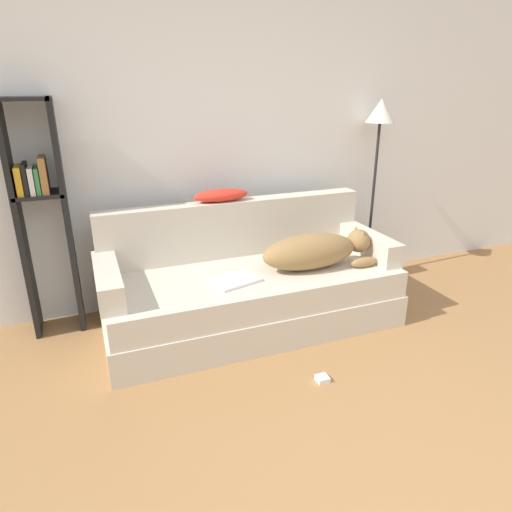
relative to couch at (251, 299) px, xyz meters
name	(u,v)px	position (x,y,z in m)	size (l,w,h in m)	color
wall_back	(221,129)	(0.00, 0.66, 1.14)	(7.10, 0.06, 2.70)	white
couch	(251,299)	(0.00, 0.00, 0.00)	(2.09, 0.88, 0.43)	beige
couch_backrest	(234,228)	(0.00, 0.37, 0.43)	(2.05, 0.15, 0.43)	beige
couch_arm_left	(108,281)	(-0.97, -0.01, 0.31)	(0.15, 0.69, 0.17)	beige
couch_arm_right	(368,243)	(0.97, -0.01, 0.31)	(0.15, 0.69, 0.17)	beige
dog	(316,251)	(0.46, -0.10, 0.35)	(0.85, 0.31, 0.26)	olive
laptop	(235,280)	(-0.16, -0.13, 0.23)	(0.36, 0.30, 0.02)	silver
throw_pillow	(221,195)	(-0.09, 0.38, 0.69)	(0.42, 0.15, 0.09)	red
bookshelf	(41,209)	(-1.32, 0.48, 0.69)	(0.33, 0.26, 1.60)	black
floor_lamp	(379,133)	(1.31, 0.46, 1.08)	(0.24, 0.24, 1.56)	#232326
power_adapter	(322,379)	(0.15, -0.80, -0.20)	(0.07, 0.07, 0.03)	white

